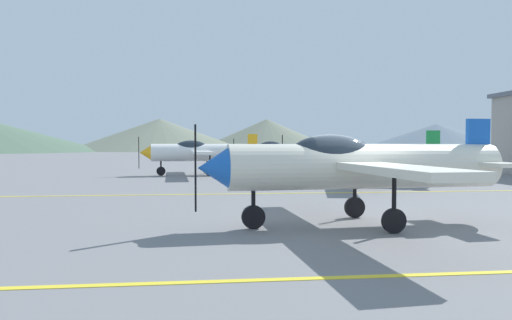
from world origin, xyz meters
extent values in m
plane|color=slate|center=(0.00, 0.00, 0.00)|extent=(400.00, 400.00, 0.00)
cube|color=yellow|center=(0.00, -4.86, 0.01)|extent=(80.00, 0.16, 0.01)
cube|color=yellow|center=(0.00, 7.32, 0.01)|extent=(80.00, 0.16, 0.01)
cylinder|color=silver|center=(0.17, -0.35, 1.54)|extent=(7.27, 1.73, 1.17)
cone|color=blue|center=(-3.79, -0.66, 1.54)|extent=(0.82, 1.05, 0.99)
cube|color=black|center=(-4.21, -0.70, 1.54)|extent=(0.05, 0.13, 2.12)
ellipsoid|color=#1E2833|center=(-0.78, -0.43, 1.89)|extent=(2.19, 1.12, 0.95)
cube|color=silver|center=(-0.25, -0.38, 1.59)|extent=(1.90, 9.38, 0.17)
cube|color=silver|center=(3.45, -0.09, 1.59)|extent=(0.96, 2.80, 0.11)
cube|color=blue|center=(3.45, -0.09, 2.17)|extent=(0.68, 0.18, 1.27)
cylinder|color=black|center=(-2.78, -0.58, 0.83)|extent=(0.11, 0.11, 1.06)
cylinder|color=black|center=(-2.78, -0.58, 0.30)|extent=(0.60, 0.17, 0.59)
cylinder|color=black|center=(0.29, 0.83, 0.83)|extent=(0.11, 0.11, 1.06)
cylinder|color=black|center=(0.29, 0.83, 0.30)|extent=(0.60, 0.17, 0.59)
cylinder|color=black|center=(0.48, -1.50, 0.83)|extent=(0.11, 0.11, 1.06)
cylinder|color=black|center=(0.48, -1.50, 0.30)|extent=(0.60, 0.17, 0.59)
cylinder|color=silver|center=(4.34, 10.97, 1.54)|extent=(7.28, 2.76, 1.17)
cone|color=#1E8C3F|center=(0.47, 11.87, 1.54)|extent=(0.95, 1.13, 0.99)
cube|color=black|center=(0.05, 11.96, 1.54)|extent=(0.07, 0.13, 2.12)
ellipsoid|color=#1E2833|center=(3.41, 11.19, 1.89)|extent=(2.28, 1.41, 0.95)
cube|color=silver|center=(3.92, 11.07, 1.59)|extent=(3.23, 9.34, 0.17)
cube|color=silver|center=(7.54, 10.23, 1.59)|extent=(1.34, 2.85, 0.11)
cube|color=#1E8C3F|center=(7.54, 10.23, 2.17)|extent=(0.68, 0.27, 1.27)
cylinder|color=black|center=(1.45, 11.64, 0.83)|extent=(0.11, 0.11, 1.06)
cylinder|color=black|center=(1.45, 11.64, 0.30)|extent=(0.61, 0.26, 0.59)
cylinder|color=black|center=(4.80, 12.06, 0.83)|extent=(0.11, 0.11, 1.06)
cylinder|color=black|center=(4.80, 12.06, 0.30)|extent=(0.61, 0.26, 0.59)
cylinder|color=black|center=(4.28, 9.79, 0.83)|extent=(0.11, 0.11, 1.06)
cylinder|color=black|center=(4.28, 9.79, 0.30)|extent=(0.61, 0.26, 0.59)
cylinder|color=white|center=(-4.04, 19.34, 1.54)|extent=(7.27, 1.74, 1.17)
cone|color=#F2A519|center=(-8.00, 19.02, 1.54)|extent=(0.82, 1.05, 0.99)
cube|color=black|center=(-8.42, 18.99, 1.54)|extent=(0.05, 0.13, 2.12)
ellipsoid|color=#1E2833|center=(-4.99, 19.26, 1.89)|extent=(2.19, 1.12, 0.95)
cube|color=white|center=(-4.46, 19.31, 1.59)|extent=(1.91, 9.39, 0.17)
cube|color=white|center=(-0.76, 19.60, 1.59)|extent=(0.96, 2.80, 0.11)
cube|color=#F2A519|center=(-0.76, 19.60, 2.17)|extent=(0.68, 0.18, 1.27)
cylinder|color=black|center=(-6.99, 19.10, 0.83)|extent=(0.11, 0.11, 1.06)
cylinder|color=black|center=(-6.99, 19.10, 0.30)|extent=(0.60, 0.17, 0.59)
cylinder|color=black|center=(-3.92, 20.52, 0.83)|extent=(0.11, 0.11, 1.06)
cylinder|color=black|center=(-3.92, 20.52, 0.30)|extent=(0.60, 0.17, 0.59)
cylinder|color=black|center=(-3.73, 18.20, 0.83)|extent=(0.11, 0.11, 1.06)
cylinder|color=black|center=(-3.73, 18.20, 0.30)|extent=(0.60, 0.17, 0.59)
cylinder|color=#33478C|center=(2.80, 29.33, 1.54)|extent=(7.30, 2.30, 1.17)
cone|color=#1E8C3F|center=(-1.12, 28.70, 1.54)|extent=(0.89, 1.10, 0.99)
cube|color=black|center=(-1.54, 28.63, 1.54)|extent=(0.06, 0.13, 2.12)
ellipsoid|color=#1E2833|center=(1.86, 29.18, 1.89)|extent=(2.24, 1.28, 0.95)
cube|color=#33478C|center=(2.38, 29.26, 1.59)|extent=(2.63, 9.39, 0.17)
cube|color=#33478C|center=(6.04, 29.85, 1.59)|extent=(1.17, 2.84, 0.11)
cube|color=#1E8C3F|center=(6.04, 29.85, 2.17)|extent=(0.68, 0.23, 1.27)
cylinder|color=black|center=(-0.13, 28.86, 0.83)|extent=(0.11, 0.11, 1.06)
cylinder|color=black|center=(-0.13, 28.86, 0.30)|extent=(0.61, 0.22, 0.59)
cylinder|color=black|center=(2.83, 30.52, 0.83)|extent=(0.11, 0.11, 1.06)
cylinder|color=black|center=(2.83, 30.52, 0.30)|extent=(0.61, 0.22, 0.59)
cylinder|color=black|center=(3.20, 28.22, 0.83)|extent=(0.11, 0.11, 1.06)
cylinder|color=black|center=(3.20, 28.22, 0.30)|extent=(0.61, 0.22, 0.59)
cone|color=slate|center=(-18.67, 134.27, 5.04)|extent=(55.81, 55.81, 10.09)
cone|color=slate|center=(17.94, 152.94, 5.59)|extent=(51.50, 51.50, 11.18)
cone|color=slate|center=(68.38, 125.02, 4.21)|extent=(51.58, 51.58, 8.42)
camera|label=1|loc=(-3.93, -11.79, 2.12)|focal=31.88mm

